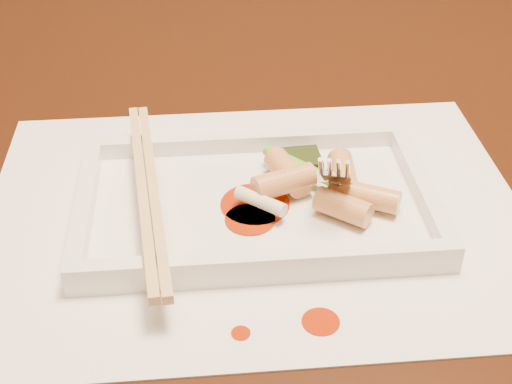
{
  "coord_description": "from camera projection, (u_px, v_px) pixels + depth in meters",
  "views": [
    {
      "loc": [
        -0.12,
        -0.52,
        1.08
      ],
      "look_at": [
        -0.09,
        -0.1,
        0.77
      ],
      "focal_mm": 50.0,
      "sensor_mm": 36.0,
      "label": 1
    }
  ],
  "objects": [
    {
      "name": "table",
      "position": [
        339.0,
        229.0,
        0.68
      ],
      "size": [
        1.4,
        0.9,
        0.75
      ],
      "color": "black",
      "rests_on": "ground"
    },
    {
      "name": "placemat",
      "position": [
        256.0,
        212.0,
        0.53
      ],
      "size": [
        0.4,
        0.3,
        0.0
      ],
      "primitive_type": "cube",
      "color": "white",
      "rests_on": "table"
    },
    {
      "name": "sauce_splatter_a",
      "position": [
        321.0,
        322.0,
        0.44
      ],
      "size": [
        0.02,
        0.02,
        0.0
      ],
      "primitive_type": "cylinder",
      "color": "#A62404",
      "rests_on": "placemat"
    },
    {
      "name": "sauce_splatter_b",
      "position": [
        241.0,
        333.0,
        0.43
      ],
      "size": [
        0.01,
        0.01,
        0.0
      ],
      "primitive_type": "cylinder",
      "color": "#A62404",
      "rests_on": "placemat"
    },
    {
      "name": "plate_base",
      "position": [
        256.0,
        207.0,
        0.53
      ],
      "size": [
        0.26,
        0.16,
        0.01
      ],
      "primitive_type": "cube",
      "color": "white",
      "rests_on": "placemat"
    },
    {
      "name": "plate_rim_far",
      "position": [
        248.0,
        142.0,
        0.58
      ],
      "size": [
        0.26,
        0.01,
        0.01
      ],
      "primitive_type": "cube",
      "color": "white",
      "rests_on": "plate_base"
    },
    {
      "name": "plate_rim_near",
      "position": [
        266.0,
        263.0,
        0.46
      ],
      "size": [
        0.26,
        0.01,
        0.01
      ],
      "primitive_type": "cube",
      "color": "white",
      "rests_on": "plate_base"
    },
    {
      "name": "plate_rim_left",
      "position": [
        85.0,
        204.0,
        0.51
      ],
      "size": [
        0.01,
        0.14,
        0.01
      ],
      "primitive_type": "cube",
      "color": "white",
      "rests_on": "plate_base"
    },
    {
      "name": "plate_rim_right",
      "position": [
        421.0,
        187.0,
        0.53
      ],
      "size": [
        0.01,
        0.14,
        0.01
      ],
      "primitive_type": "cube",
      "color": "white",
      "rests_on": "plate_base"
    },
    {
      "name": "veg_piece",
      "position": [
        296.0,
        162.0,
        0.56
      ],
      "size": [
        0.04,
        0.03,
        0.01
      ],
      "primitive_type": "cube",
      "rotation": [
        0.0,
        0.0,
        0.06
      ],
      "color": "black",
      "rests_on": "plate_base"
    },
    {
      "name": "scallion_white",
      "position": [
        261.0,
        201.0,
        0.51
      ],
      "size": [
        0.04,
        0.03,
        0.01
      ],
      "primitive_type": "cylinder",
      "rotation": [
        1.57,
        0.0,
        0.88
      ],
      "color": "#EAEACC",
      "rests_on": "plate_base"
    },
    {
      "name": "scallion_green",
      "position": [
        309.0,
        170.0,
        0.54
      ],
      "size": [
        0.06,
        0.07,
        0.01
      ],
      "primitive_type": "cylinder",
      "rotation": [
        1.57,
        0.0,
        0.75
      ],
      "color": "#48AA1B",
      "rests_on": "plate_base"
    },
    {
      "name": "chopstick_a",
      "position": [
        142.0,
        190.0,
        0.51
      ],
      "size": [
        0.03,
        0.23,
        0.01
      ],
      "primitive_type": "cube",
      "rotation": [
        0.0,
        0.0,
        0.1
      ],
      "color": "tan",
      "rests_on": "plate_rim_near"
    },
    {
      "name": "chopstick_b",
      "position": [
        153.0,
        189.0,
        0.51
      ],
      "size": [
        0.03,
        0.23,
        0.01
      ],
      "primitive_type": "cube",
      "rotation": [
        0.0,
        0.0,
        0.1
      ],
      "color": "tan",
      "rests_on": "plate_rim_near"
    },
    {
      "name": "fork",
      "position": [
        353.0,
        99.0,
        0.5
      ],
      "size": [
        0.09,
        0.1,
        0.14
      ],
      "primitive_type": null,
      "color": "silver",
      "rests_on": "plate_base"
    },
    {
      "name": "sauce_blob_0",
      "position": [
        255.0,
        204.0,
        0.52
      ],
      "size": [
        0.05,
        0.05,
        0.0
      ],
      "primitive_type": "cylinder",
      "color": "#A62404",
      "rests_on": "plate_base"
    },
    {
      "name": "sauce_blob_1",
      "position": [
        250.0,
        219.0,
        0.51
      ],
      "size": [
        0.04,
        0.04,
        0.0
      ],
      "primitive_type": "cylinder",
      "color": "#A62404",
      "rests_on": "plate_base"
    },
    {
      "name": "rice_cake_0",
      "position": [
        343.0,
        175.0,
        0.54
      ],
      "size": [
        0.02,
        0.05,
        0.02
      ],
      "primitive_type": "cylinder",
      "rotation": [
        1.57,
        0.0,
        3.08
      ],
      "color": "#DEAB67",
      "rests_on": "plate_base"
    },
    {
      "name": "rice_cake_1",
      "position": [
        364.0,
        195.0,
        0.52
      ],
      "size": [
        0.05,
        0.04,
        0.02
      ],
      "primitive_type": "cylinder",
      "rotation": [
        1.57,
        0.0,
        1.1
      ],
      "color": "#DEAB67",
      "rests_on": "plate_base"
    },
    {
      "name": "rice_cake_2",
      "position": [
        284.0,
        182.0,
        0.52
      ],
      "size": [
        0.05,
        0.03,
        0.02
      ],
      "primitive_type": "cylinder",
      "rotation": [
        1.57,
        0.0,
        1.92
      ],
      "color": "#DEAB67",
      "rests_on": "plate_base"
    },
    {
      "name": "rice_cake_3",
      "position": [
        343.0,
        207.0,
        0.51
      ],
      "size": [
        0.04,
        0.04,
        0.02
      ],
      "primitive_type": "cylinder",
      "rotation": [
        1.57,
        0.0,
        0.91
      ],
      "color": "#DEAB67",
      "rests_on": "plate_base"
    },
    {
      "name": "rice_cake_4",
      "position": [
        288.0,
        172.0,
        0.54
      ],
      "size": [
        0.03,
        0.05,
        0.02
      ],
      "primitive_type": "cylinder",
      "rotation": [
        1.57,
        0.0,
        0.34
      ],
      "color": "#DEAB67",
      "rests_on": "plate_base"
    }
  ]
}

